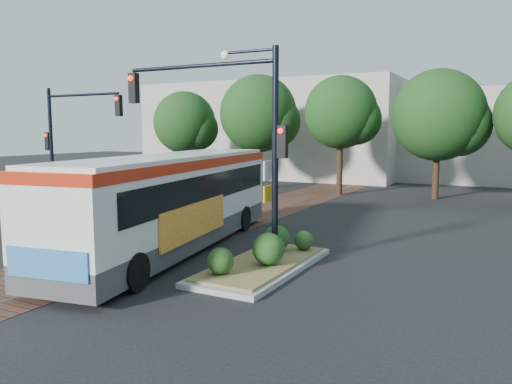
% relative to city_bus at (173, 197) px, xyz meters
% --- Properties ---
extents(ground, '(120.00, 120.00, 0.00)m').
position_rel_city_bus_xyz_m(ground, '(-1.13, 0.22, -1.75)').
color(ground, black).
rests_on(ground, ground).
extents(trackbed, '(3.60, 40.00, 0.02)m').
position_rel_city_bus_xyz_m(trackbed, '(-1.13, 4.22, -1.74)').
color(trackbed, '#523225').
rests_on(trackbed, ground).
extents(tree_row, '(26.40, 5.60, 7.67)m').
position_rel_city_bus_xyz_m(tree_row, '(0.08, 16.64, 3.10)').
color(tree_row, '#382314').
rests_on(tree_row, ground).
extents(warehouses, '(40.00, 13.00, 8.00)m').
position_rel_city_bus_xyz_m(warehouses, '(-1.66, 28.97, 2.06)').
color(warehouses, '#ADA899').
rests_on(warehouses, ground).
extents(city_bus, '(4.36, 11.96, 3.14)m').
position_rel_city_bus_xyz_m(city_bus, '(0.00, 0.00, 0.00)').
color(city_bus, '#414244').
rests_on(city_bus, ground).
extents(traffic_island, '(2.20, 5.20, 1.13)m').
position_rel_city_bus_xyz_m(traffic_island, '(3.69, -0.68, -1.42)').
color(traffic_island, gray).
rests_on(traffic_island, ground).
extents(signal_pole_main, '(5.49, 0.46, 6.00)m').
position_rel_city_bus_xyz_m(signal_pole_main, '(2.73, -0.59, 2.41)').
color(signal_pole_main, black).
rests_on(signal_pole_main, ground).
extents(signal_pole_left, '(4.99, 0.34, 6.00)m').
position_rel_city_bus_xyz_m(signal_pole_left, '(-9.50, 4.22, 2.12)').
color(signal_pole_left, black).
rests_on(signal_pole_left, ground).
extents(parked_car, '(5.01, 2.82, 1.37)m').
position_rel_city_bus_xyz_m(parked_car, '(-5.64, 10.84, -1.06)').
color(parked_car, black).
rests_on(parked_car, ground).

